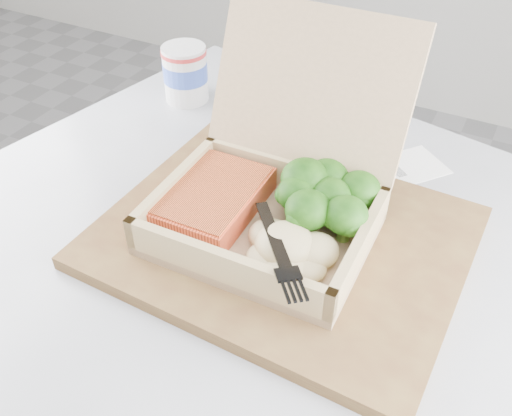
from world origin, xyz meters
The scene contains 9 objects.
cafe_table centered at (0.36, 0.38, 0.52)m, with size 0.84×0.84×0.70m.
serving_tray centered at (0.41, 0.39, 0.70)m, with size 0.38×0.30×0.02m, color brown.
takeout_container centered at (0.39, 0.42, 0.76)m, with size 0.23×0.25×0.20m.
salmon_fillet centered at (0.33, 0.38, 0.74)m, with size 0.10×0.13×0.03m, color #F65C30.
broccoli_pile centered at (0.45, 0.42, 0.74)m, with size 0.12×0.12×0.04m, color #317119, non-canonical shape.
mashed_potatoes centered at (0.43, 0.35, 0.74)m, with size 0.10×0.08×0.03m, color #D5BE8A.
plastic_fork centered at (0.41, 0.36, 0.75)m, with size 0.11×0.14×0.02m.
paper_cup centered at (0.15, 0.61, 0.74)m, with size 0.07×0.07×0.08m.
receipt centered at (0.48, 0.58, 0.70)m, with size 0.07×0.13×0.00m, color white.
Camera 1 is at (0.59, -0.02, 1.13)m, focal length 40.00 mm.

